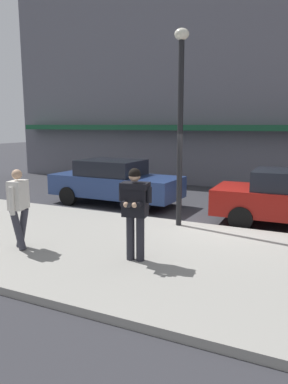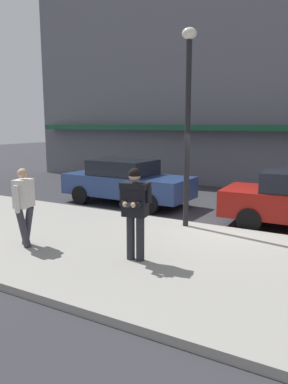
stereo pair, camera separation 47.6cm
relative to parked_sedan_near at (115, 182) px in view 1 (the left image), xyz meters
name	(u,v)px [view 1 (the left image)]	position (x,y,z in m)	size (l,w,h in m)	color
ground_plane	(227,229)	(4.26, -1.42, -0.79)	(80.00, 80.00, 0.00)	#333338
sidewalk	(243,270)	(5.26, -4.27, -0.72)	(32.00, 5.30, 0.14)	#99968E
curb_paint_line	(266,233)	(5.26, -1.37, -0.79)	(28.00, 0.12, 0.01)	silver
parked_sedan_near	(115,182)	(0.00, 0.00, 0.00)	(4.54, 2.02, 1.54)	navy
man_texting_on_phone	(135,204)	(3.30, -4.86, 0.46)	(0.64, 0.62, 1.81)	#23232B
pedestrian_in_light_coat	(19,204)	(0.78, -5.30, 0.32)	(0.39, 0.59, 1.70)	#33333D
street_lamp_post	(181,108)	(3.14, -2.07, 2.35)	(0.36, 0.36, 4.88)	black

